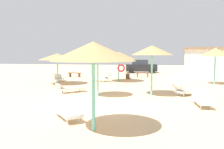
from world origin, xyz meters
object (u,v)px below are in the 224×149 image
object	(u,v)px
lounger_3	(186,90)
lounger_1	(201,99)
parasol_4	(57,57)
parasol_5	(119,56)
lounger_0	(71,88)
bench_0	(143,74)
parasol_2	(93,52)
lounger_2	(66,110)
parasol_0	(98,53)
parked_car	(141,67)
bench_2	(75,74)
parasol_6	(215,52)
lounger_4	(60,78)
bench_1	(128,75)
lounger_5	(100,78)
parasol_3	(152,50)
beach_cabana	(205,63)

from	to	relation	value
lounger_3	lounger_1	bearing A→B (deg)	-83.56
parasol_4	parasol_5	world-z (taller)	parasol_5
lounger_0	bench_0	xyz separation A→B (m)	(4.18, 10.83, 0.03)
parasol_2	lounger_2	size ratio (longest dim) A/B	1.55
parasol_0	lounger_0	distance (m)	3.19
parasol_4	parked_car	size ratio (longest dim) A/B	0.73
lounger_0	bench_0	distance (m)	11.61
parasol_5	bench_0	world-z (taller)	parasol_5
parasol_5	lounger_3	world-z (taller)	parasol_5
lounger_0	bench_2	size ratio (longest dim) A/B	1.18
bench_2	parked_car	size ratio (longest dim) A/B	0.37
lounger_0	parasol_6	bearing A→B (deg)	29.97
parasol_0	parasol_5	world-z (taller)	parasol_0
parasol_0	parasol_6	size ratio (longest dim) A/B	0.94
bench_0	parasol_2	bearing A→B (deg)	-92.81
lounger_0	parasol_2	bearing A→B (deg)	-64.78
parasol_6	parked_car	world-z (taller)	parasol_6
lounger_4	bench_2	distance (m)	4.02
lounger_2	bench_1	world-z (taller)	lounger_2
lounger_2	lounger_5	world-z (taller)	lounger_2
parasol_2	parasol_4	xyz separation A→B (m)	(-5.76, 10.80, -0.32)
lounger_2	bench_0	xyz separation A→B (m)	(2.29, 16.60, 0.03)
bench_1	bench_2	bearing A→B (deg)	174.92
parasol_6	bench_0	size ratio (longest dim) A/B	1.94
lounger_0	parasol_4	bearing A→B (deg)	122.92
lounger_3	lounger_0	bearing A→B (deg)	-178.77
parasol_2	parasol_4	size ratio (longest dim) A/B	0.94
parasol_5	bench_0	xyz separation A→B (m)	(1.97, 4.26, -1.96)
lounger_5	lounger_2	bearing A→B (deg)	-83.70
lounger_1	bench_2	bearing A→B (deg)	130.69
lounger_5	bench_0	size ratio (longest dim) A/B	1.31
parasol_2	parked_car	size ratio (longest dim) A/B	0.69
parasol_3	bench_1	xyz separation A→B (m)	(-2.40, 9.28, -2.35)
lounger_2	bench_0	size ratio (longest dim) A/B	1.21
lounger_1	bench_2	distance (m)	16.15
lounger_0	lounger_2	world-z (taller)	lounger_2
lounger_1	bench_2	xyz separation A→B (m)	(-10.53, 12.25, 0.03)
beach_cabana	parasol_0	bearing A→B (deg)	-124.99
lounger_0	lounger_4	world-z (taller)	lounger_4
lounger_4	beach_cabana	bearing A→B (deg)	22.15
parasol_5	parked_car	xyz separation A→B (m)	(1.53, 9.93, -1.48)
lounger_0	bench_2	bearing A→B (deg)	107.31
parasol_3	lounger_3	size ratio (longest dim) A/B	1.62
lounger_2	beach_cabana	xyz separation A→B (m)	(8.70, 16.96, 1.27)
parasol_6	bench_0	world-z (taller)	parasol_6
parasol_2	parasol_3	bearing A→B (deg)	75.03
parasol_0	bench_2	bearing A→B (deg)	115.29
parasol_5	lounger_4	distance (m)	5.70
parasol_2	bench_2	bearing A→B (deg)	110.74
parasol_4	bench_1	world-z (taller)	parasol_4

